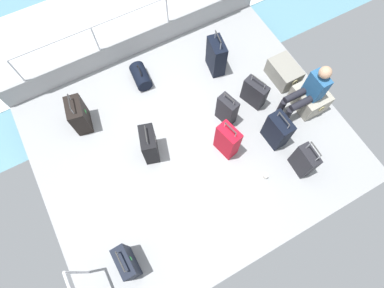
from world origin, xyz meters
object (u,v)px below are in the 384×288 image
(cargo_crate_0, at_px, (284,72))
(passenger_seated, at_px, (309,91))
(suitcase_6, at_px, (277,130))
(paper_cup, at_px, (265,176))
(duffel_bag, at_px, (141,76))
(suitcase_8, at_px, (227,141))
(suitcase_0, at_px, (216,56))
(suitcase_4, at_px, (79,115))
(suitcase_1, at_px, (304,161))
(suitcase_5, at_px, (227,110))
(cargo_crate_1, at_px, (309,98))
(suitcase_7, at_px, (127,263))
(suitcase_2, at_px, (254,93))
(suitcase_3, at_px, (149,145))

(cargo_crate_0, relative_size, passenger_seated, 0.58)
(suitcase_6, height_order, paper_cup, suitcase_6)
(duffel_bag, bearing_deg, suitcase_8, 18.86)
(suitcase_0, relative_size, suitcase_4, 1.13)
(suitcase_1, xyz_separation_m, suitcase_8, (-0.87, -0.90, 0.05))
(cargo_crate_0, relative_size, suitcase_5, 0.88)
(cargo_crate_1, xyz_separation_m, duffel_bag, (-1.90, -2.42, -0.05))
(suitcase_5, height_order, suitcase_8, suitcase_8)
(suitcase_5, distance_m, suitcase_7, 2.85)
(suitcase_2, bearing_deg, suitcase_4, -109.97)
(suitcase_1, bearing_deg, duffel_bag, -150.92)
(suitcase_4, relative_size, suitcase_6, 1.02)
(suitcase_4, distance_m, suitcase_5, 2.51)
(suitcase_3, relative_size, suitcase_4, 1.00)
(suitcase_6, bearing_deg, cargo_crate_0, 138.13)
(cargo_crate_1, relative_size, passenger_seated, 0.56)
(suitcase_4, height_order, paper_cup, suitcase_4)
(suitcase_5, height_order, paper_cup, suitcase_5)
(suitcase_5, xyz_separation_m, paper_cup, (1.25, 0.01, -0.26))
(suitcase_2, distance_m, suitcase_7, 3.44)
(suitcase_2, bearing_deg, paper_cup, -24.55)
(cargo_crate_1, bearing_deg, duffel_bag, -128.14)
(suitcase_2, distance_m, duffel_bag, 2.10)
(suitcase_5, bearing_deg, cargo_crate_0, 99.43)
(suitcase_5, relative_size, paper_cup, 7.21)
(cargo_crate_0, xyz_separation_m, paper_cup, (1.49, -1.38, -0.12))
(suitcase_3, relative_size, suitcase_5, 1.05)
(suitcase_3, bearing_deg, suitcase_0, 118.35)
(cargo_crate_0, xyz_separation_m, suitcase_4, (-0.89, -3.64, 0.13))
(passenger_seated, distance_m, suitcase_1, 1.17)
(suitcase_3, height_order, suitcase_5, suitcase_3)
(suitcase_2, height_order, suitcase_4, suitcase_4)
(suitcase_7, height_order, duffel_bag, suitcase_7)
(cargo_crate_0, bearing_deg, suitcase_4, -103.70)
(suitcase_1, xyz_separation_m, suitcase_4, (-2.49, -2.85, -0.00))
(cargo_crate_0, xyz_separation_m, cargo_crate_1, (0.69, 0.06, 0.02))
(suitcase_2, distance_m, suitcase_5, 0.63)
(paper_cup, bearing_deg, suitcase_6, 135.19)
(passenger_seated, bearing_deg, cargo_crate_0, 169.80)
(cargo_crate_1, distance_m, suitcase_1, 1.26)
(suitcase_7, bearing_deg, suitcase_3, 144.14)
(cargo_crate_0, bearing_deg, suitcase_2, -78.72)
(suitcase_1, xyz_separation_m, suitcase_7, (0.03, -3.08, 0.00))
(suitcase_0, height_order, suitcase_4, suitcase_0)
(suitcase_2, height_order, suitcase_7, suitcase_7)
(suitcase_8, distance_m, paper_cup, 0.87)
(cargo_crate_1, xyz_separation_m, suitcase_6, (0.28, -0.92, 0.12))
(cargo_crate_0, distance_m, passenger_seated, 0.80)
(suitcase_2, relative_size, duffel_bag, 1.31)
(suitcase_0, bearing_deg, paper_cup, -9.48)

